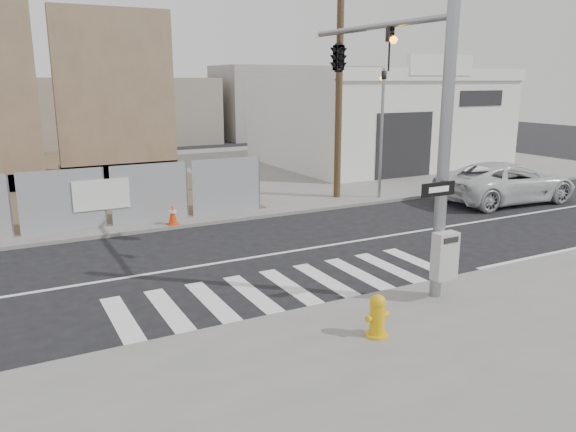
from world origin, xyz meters
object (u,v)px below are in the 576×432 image
signal_pole (370,84)px  auto_shop (377,121)px  traffic_cone_d (173,215)px  suv (507,182)px  fire_hydrant (377,316)px

signal_pole → auto_shop: size_ratio=0.58×
signal_pole → traffic_cone_d: bearing=118.2°
auto_shop → suv: auto_shop is taller
auto_shop → suv: bearing=-98.5°
fire_hydrant → suv: (12.26, 7.75, 0.29)m
suv → traffic_cone_d: size_ratio=8.61×
signal_pole → suv: bearing=21.8°
auto_shop → signal_pole: bearing=-127.5°
signal_pole → auto_shop: 19.04m
fire_hydrant → signal_pole: bearing=43.6°
auto_shop → traffic_cone_d: (-14.87, -8.73, -2.08)m
fire_hydrant → traffic_cone_d: bearing=81.3°
auto_shop → suv: (-1.65, -11.07, -1.72)m
signal_pole → traffic_cone_d: 8.34m
suv → signal_pole: bearing=115.3°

